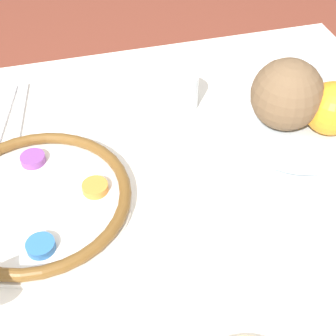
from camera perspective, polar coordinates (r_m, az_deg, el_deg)
seder_plate at (r=0.79m, az=-15.71°, el=-3.71°), size 0.31×0.31×0.03m
fruit_stand at (r=0.81m, az=15.41°, el=4.73°), size 0.21×0.21×0.11m
orange_fruit at (r=0.76m, az=19.30°, el=6.87°), size 0.08×0.08×0.08m
coconut at (r=0.74m, az=14.29°, el=8.67°), size 0.11×0.11×0.11m
cup_near at (r=1.02m, az=16.28°, el=10.55°), size 0.07×0.07×0.08m
cup_mid at (r=0.94m, az=1.42°, el=9.37°), size 0.07×0.07×0.08m
fork_left at (r=1.00m, az=-19.40°, el=6.18°), size 0.06×0.19×0.01m
fork_right at (r=0.99m, az=-17.71°, el=6.52°), size 0.05×0.19×0.01m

